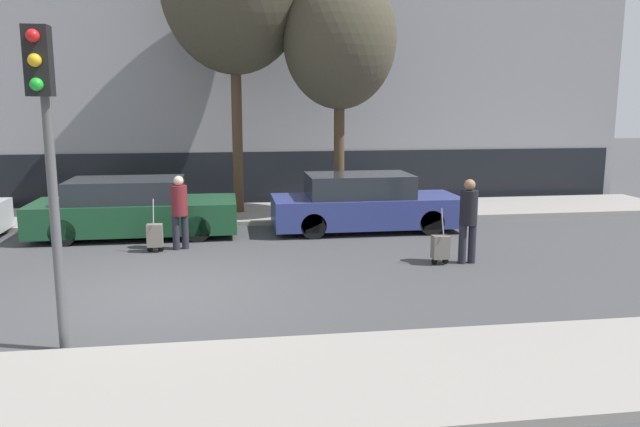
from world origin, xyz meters
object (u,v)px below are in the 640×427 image
trolley_right (440,247)px  pedestrian_right (468,216)px  traffic_light (45,127)px  pedestrian_left (180,208)px  parked_car_1 (133,209)px  trolley_left (155,235)px  parked_car_2 (364,204)px  bare_tree_down_street (340,40)px

trolley_right → pedestrian_right: bearing=1.7°
traffic_light → pedestrian_left: bearing=78.9°
parked_car_1 → trolley_right: 7.21m
trolley_left → trolley_right: trolley_left is taller
trolley_left → trolley_right: bearing=-18.4°
pedestrian_right → parked_car_1: bearing=150.8°
traffic_light → parked_car_2: bearing=52.1°
trolley_left → bare_tree_down_street: bearing=35.1°
trolley_left → parked_car_1: bearing=111.1°
trolley_left → traffic_light: traffic_light is taller
parked_car_1 → trolley_left: size_ratio=4.11×
parked_car_2 → pedestrian_right: bearing=-69.1°
trolley_right → bare_tree_down_street: bare_tree_down_street is taller
pedestrian_left → trolley_left: 0.77m
pedestrian_left → trolley_right: (5.08, -2.05, -0.55)m
parked_car_1 → parked_car_2: (5.50, -0.13, 0.01)m
pedestrian_left → traffic_light: traffic_light is taller
parked_car_1 → pedestrian_right: size_ratio=2.82×
pedestrian_right → bare_tree_down_street: bare_tree_down_street is taller
traffic_light → parked_car_1: bearing=90.8°
parked_car_2 → traffic_light: (-5.40, -6.94, 2.18)m
trolley_left → trolley_right: 5.90m
parked_car_1 → bare_tree_down_street: size_ratio=0.73×
parked_car_2 → trolley_left: parked_car_2 is taller
traffic_light → pedestrian_right: bearing=27.6°
traffic_light → bare_tree_down_street: bare_tree_down_street is taller
parked_car_1 → trolley_right: (6.26, -3.57, -0.30)m
parked_car_1 → pedestrian_left: size_ratio=2.95×
trolley_left → pedestrian_right: bearing=-16.7°
pedestrian_left → bare_tree_down_street: bearing=16.8°
bare_tree_down_street → parked_car_1: bearing=-164.3°
traffic_light → trolley_left: bearing=84.0°
trolley_right → parked_car_2: bearing=102.5°
trolley_left → traffic_light: 5.93m
parked_car_1 → parked_car_2: parked_car_2 is taller
parked_car_2 → bare_tree_down_street: size_ratio=0.71×
trolley_right → traffic_light: bearing=-150.4°
pedestrian_left → bare_tree_down_street: 6.25m
pedestrian_left → traffic_light: bearing=-121.0°
pedestrian_right → bare_tree_down_street: size_ratio=0.26×
pedestrian_left → trolley_right: pedestrian_left is taller
parked_car_1 → bare_tree_down_street: bare_tree_down_street is taller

